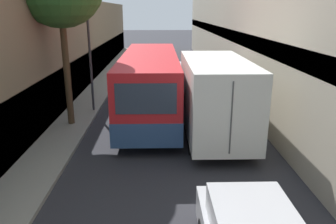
% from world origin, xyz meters
% --- Properties ---
extents(ground_plane, '(150.00, 150.00, 0.00)m').
position_xyz_m(ground_plane, '(0.00, 15.00, 0.00)').
color(ground_plane, '#2B2B30').
extents(sidewalk_left, '(1.71, 60.00, 0.13)m').
position_xyz_m(sidewalk_left, '(-4.33, 15.00, 0.06)').
color(sidewalk_left, gray).
rests_on(sidewalk_left, ground_plane).
extents(building_left_shopfront, '(2.40, 60.00, 5.74)m').
position_xyz_m(building_left_shopfront, '(-6.28, 15.00, 2.61)').
color(building_left_shopfront, '#847056').
rests_on(building_left_shopfront, ground_plane).
extents(bus, '(2.55, 10.00, 3.06)m').
position_xyz_m(bus, '(-0.77, 15.08, 1.62)').
color(bus, red).
rests_on(bus, ground_plane).
extents(box_truck, '(2.39, 8.34, 3.19)m').
position_xyz_m(box_truck, '(1.91, 13.03, 1.69)').
color(box_truck, silver).
rests_on(box_truck, ground_plane).
extents(panel_van, '(1.88, 4.04, 2.01)m').
position_xyz_m(panel_van, '(-1.40, 26.53, 1.12)').
color(panel_van, silver).
rests_on(panel_van, ground_plane).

